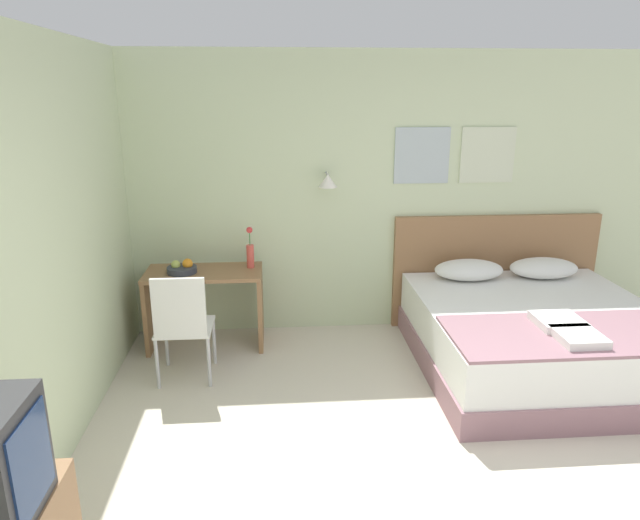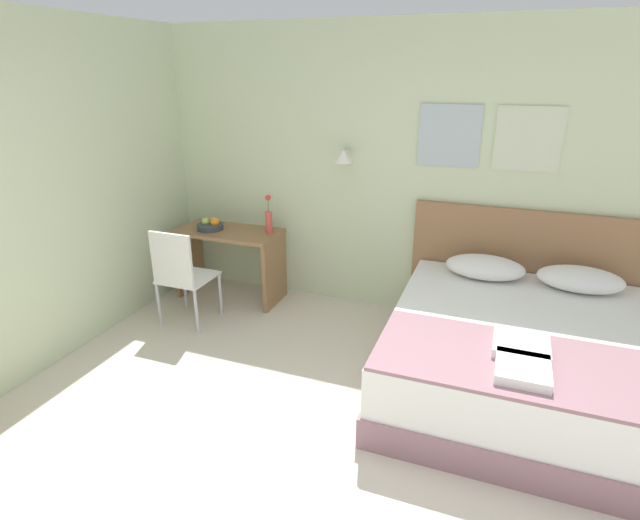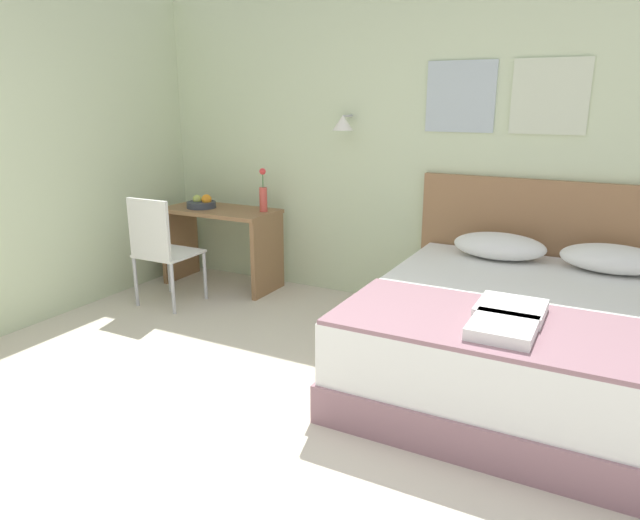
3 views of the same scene
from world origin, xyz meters
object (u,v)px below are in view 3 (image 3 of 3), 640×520
Objects in this scene: pillow_right at (612,259)px; fruit_bowl at (202,203)px; folded_towel_mid_bed at (503,328)px; desk_chair at (159,245)px; headboard at (556,257)px; throw_blanket at (520,329)px; folded_towel_near_foot at (511,309)px; pillow_left at (499,246)px; desk at (221,233)px; bed at (532,342)px; flower_vase at (263,195)px.

fruit_bowl is (-3.38, -0.07, 0.10)m from pillow_right.
desk_chair reaches higher than folded_towel_mid_bed.
headboard is 1.61m from throw_blanket.
pillow_right is 1.92× the size of folded_towel_near_foot.
throw_blanket is 2.03× the size of desk_chair.
pillow_right is at bearing -37.41° from headboard.
fruit_bowl reaches higher than pillow_left.
desk is (-2.83, 1.29, -0.09)m from throw_blanket.
bed is 3.07× the size of pillow_left.
pillow_left is at bearing -0.98° from flower_vase.
headboard is 3.16× the size of pillow_right.
flower_vase is (-2.05, 0.04, 0.21)m from pillow_left.
desk_chair is at bearing 168.67° from throw_blanket.
headboard is 5.38× the size of flower_vase.
headboard reaches higher than folded_towel_mid_bed.
bed is 0.80m from folded_towel_mid_bed.
flower_vase is (-2.78, 0.04, 0.21)m from pillow_right.
desk_chair is at bearing -82.75° from fruit_bowl.
bed is 0.97× the size of headboard.
headboard is 2.22× the size of desk_chair.
desk reaches higher than folded_towel_near_foot.
desk_chair is at bearing -160.80° from headboard.
bed is at bearing 84.95° from folded_towel_mid_bed.
fruit_bowl is at bearing -169.61° from desk.
fruit_bowl is (-2.94, 1.12, 0.14)m from folded_towel_near_foot.
folded_towel_mid_bed is 3.27m from fruit_bowl.
pillow_left is 0.62× the size of desk.
pillow_left and pillow_right have the same top height.
desk_chair reaches higher than fruit_bowl.
pillow_left reaches higher than desk.
throw_blanket is 2.79m from flower_vase.
throw_blanket is 1.80× the size of desk.
folded_towel_mid_bed is at bearing -95.05° from bed.
desk_chair is (-2.93, 0.59, -0.05)m from throw_blanket.
flower_vase is (-2.41, 0.78, 0.59)m from bed.
bed is at bearing -14.05° from desk.
desk is (-2.83, 0.71, 0.21)m from bed.
folded_towel_near_foot is 0.28m from folded_towel_mid_bed.
throw_blanket is 5.54× the size of folded_towel_near_foot.
throw_blanket is at bearing -29.47° from flower_vase.
headboard is at bearing 87.92° from folded_towel_mid_bed.
throw_blanket is (-0.37, -1.33, -0.08)m from pillow_right.
pillow_left is 1.92× the size of folded_towel_near_foot.
desk_chair reaches higher than bed.
bed is 7.58× the size of fruit_bowl.
folded_towel_mid_bed is 2.96m from desk_chair.
headboard is (-0.00, 1.03, 0.28)m from bed.
pillow_right reaches higher than folded_towel_mid_bed.
throw_blanket is (0.00, -1.61, 0.02)m from headboard.
fruit_bowl reaches higher than pillow_right.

